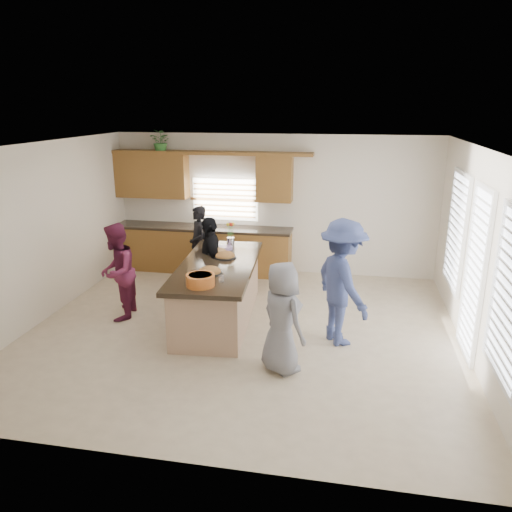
% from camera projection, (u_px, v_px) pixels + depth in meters
% --- Properties ---
extents(floor, '(6.50, 6.50, 0.00)m').
position_uv_depth(floor, '(243.00, 331.00, 7.70)').
color(floor, beige).
rests_on(floor, ground).
extents(room_shell, '(6.52, 6.02, 2.81)m').
position_uv_depth(room_shell, '(241.00, 210.00, 7.14)').
color(room_shell, silver).
rests_on(room_shell, ground).
extents(back_cabinetry, '(4.08, 0.66, 2.46)m').
position_uv_depth(back_cabinetry, '(201.00, 228.00, 10.26)').
color(back_cabinetry, brown).
rests_on(back_cabinetry, ground).
extents(right_wall_glazing, '(0.06, 4.00, 2.25)m').
position_uv_depth(right_wall_glazing, '(477.00, 263.00, 6.61)').
color(right_wall_glazing, white).
rests_on(right_wall_glazing, ground).
extents(island, '(1.35, 2.78, 0.95)m').
position_uv_depth(island, '(218.00, 293.00, 7.98)').
color(island, tan).
rests_on(island, ground).
extents(platter_front, '(0.38, 0.38, 0.15)m').
position_uv_depth(platter_front, '(210.00, 272.00, 7.38)').
color(platter_front, black).
rests_on(platter_front, island).
extents(platter_mid, '(0.37, 0.37, 0.15)m').
position_uv_depth(platter_mid, '(225.00, 256.00, 8.14)').
color(platter_mid, black).
rests_on(platter_mid, island).
extents(platter_back, '(0.35, 0.35, 0.14)m').
position_uv_depth(platter_back, '(218.00, 252.00, 8.35)').
color(platter_back, black).
rests_on(platter_back, island).
extents(salad_bowl, '(0.40, 0.40, 0.16)m').
position_uv_depth(salad_bowl, '(200.00, 280.00, 6.86)').
color(salad_bowl, orange).
rests_on(salad_bowl, island).
extents(clear_cup, '(0.08, 0.08, 0.10)m').
position_uv_depth(clear_cup, '(221.00, 279.00, 7.03)').
color(clear_cup, white).
rests_on(clear_cup, island).
extents(plate_stack, '(0.24, 0.24, 0.05)m').
position_uv_depth(plate_stack, '(226.00, 248.00, 8.62)').
color(plate_stack, '#B68ECF').
rests_on(plate_stack, island).
extents(flower_vase, '(0.14, 0.14, 0.43)m').
position_uv_depth(flower_vase, '(231.00, 234.00, 8.74)').
color(flower_vase, silver).
rests_on(flower_vase, island).
extents(potted_plant, '(0.52, 0.48, 0.47)m').
position_uv_depth(potted_plant, '(161.00, 142.00, 9.98)').
color(potted_plant, '#367E32').
rests_on(potted_plant, back_cabinetry).
extents(woman_left_back, '(0.60, 0.66, 1.51)m').
position_uv_depth(woman_left_back, '(199.00, 245.00, 9.62)').
color(woman_left_back, black).
rests_on(woman_left_back, ground).
extents(woman_left_mid, '(0.71, 0.85, 1.57)m').
position_uv_depth(woman_left_mid, '(117.00, 272.00, 7.96)').
color(woman_left_mid, maroon).
rests_on(woman_left_mid, ground).
extents(woman_left_front, '(0.73, 0.99, 1.56)m').
position_uv_depth(woman_left_front, '(210.00, 262.00, 8.49)').
color(woman_left_front, black).
rests_on(woman_left_front, ground).
extents(woman_right_back, '(1.20, 1.37, 1.84)m').
position_uv_depth(woman_right_back, '(342.00, 282.00, 7.10)').
color(woman_right_back, '#364377').
rests_on(woman_right_back, ground).
extents(woman_right_front, '(0.85, 0.85, 1.48)m').
position_uv_depth(woman_right_front, '(282.00, 318.00, 6.36)').
color(woman_right_front, slate).
rests_on(woman_right_front, ground).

